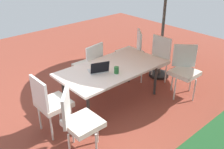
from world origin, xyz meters
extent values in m
cube|color=brown|center=(0.00, 0.00, -0.01)|extent=(10.00, 10.00, 0.02)
cube|color=silver|center=(0.00, 0.00, 0.70)|extent=(1.92, 1.01, 0.04)
cylinder|color=#333333|center=(-0.81, -0.35, 0.34)|extent=(0.05, 0.05, 0.68)
cylinder|color=#333333|center=(0.81, -0.35, 0.34)|extent=(0.05, 0.05, 0.68)
cylinder|color=#333333|center=(-0.81, 0.35, 0.34)|extent=(0.05, 0.05, 0.68)
cylinder|color=#333333|center=(0.81, 0.35, 0.34)|extent=(0.05, 0.05, 0.68)
cylinder|color=#4C4C4C|center=(-1.51, -0.10, 1.15)|extent=(0.06, 0.06, 2.31)
cylinder|color=black|center=(-1.51, -0.10, 0.03)|extent=(0.44, 0.44, 0.06)
cube|color=silver|center=(-1.18, 0.74, 0.49)|extent=(0.46, 0.46, 0.08)
cube|color=white|center=(-1.33, 0.60, 0.76)|extent=(0.33, 0.34, 0.45)
cylinder|color=white|center=(-0.93, 0.73, 0.23)|extent=(0.03, 0.03, 0.45)
cylinder|color=white|center=(-1.17, 1.00, 0.23)|extent=(0.03, 0.03, 0.45)
cylinder|color=white|center=(-1.19, 0.49, 0.23)|extent=(0.03, 0.03, 0.45)
cylinder|color=white|center=(-1.44, 0.75, 0.23)|extent=(0.03, 0.03, 0.45)
cube|color=silver|center=(1.20, 0.01, 0.49)|extent=(0.46, 0.46, 0.08)
cube|color=white|center=(1.41, 0.01, 0.76)|extent=(0.04, 0.44, 0.45)
cylinder|color=white|center=(1.02, 0.19, 0.23)|extent=(0.03, 0.03, 0.45)
cylinder|color=white|center=(1.02, -0.17, 0.23)|extent=(0.03, 0.03, 0.45)
cylinder|color=white|center=(1.38, 0.19, 0.23)|extent=(0.03, 0.03, 0.45)
cylinder|color=white|center=(1.38, -0.17, 0.23)|extent=(0.03, 0.03, 0.45)
cube|color=silver|center=(-1.16, 0.03, 0.49)|extent=(0.46, 0.46, 0.08)
cube|color=white|center=(-1.37, 0.01, 0.76)|extent=(0.07, 0.44, 0.45)
cylinder|color=white|center=(-0.97, -0.14, 0.23)|extent=(0.03, 0.03, 0.45)
cylinder|color=white|center=(-1.00, 0.22, 0.23)|extent=(0.03, 0.03, 0.45)
cylinder|color=white|center=(-1.33, -0.17, 0.23)|extent=(0.03, 0.03, 0.45)
cylinder|color=white|center=(-1.35, 0.19, 0.23)|extent=(0.03, 0.03, 0.45)
cube|color=silver|center=(1.16, 0.70, 0.49)|extent=(0.46, 0.46, 0.08)
cube|color=white|center=(1.32, 0.56, 0.76)|extent=(0.32, 0.36, 0.45)
cylinder|color=white|center=(1.14, 0.95, 0.23)|extent=(0.03, 0.03, 0.45)
cylinder|color=white|center=(0.90, 0.68, 0.23)|extent=(0.03, 0.03, 0.45)
cylinder|color=white|center=(1.41, 0.72, 0.23)|extent=(0.03, 0.03, 0.45)
cylinder|color=white|center=(1.17, 0.45, 0.23)|extent=(0.03, 0.03, 0.45)
cube|color=silver|center=(0.00, -0.74, 0.49)|extent=(0.46, 0.46, 0.08)
cube|color=white|center=(-0.03, -0.53, 0.76)|extent=(0.44, 0.10, 0.45)
cylinder|color=white|center=(-0.15, -0.94, 0.23)|extent=(0.03, 0.03, 0.45)
cylinder|color=white|center=(0.20, -0.89, 0.23)|extent=(0.03, 0.03, 0.45)
cylinder|color=white|center=(-0.21, -0.58, 0.23)|extent=(0.03, 0.03, 0.45)
cylinder|color=white|center=(0.15, -0.53, 0.23)|extent=(0.03, 0.03, 0.45)
cube|color=silver|center=(-1.14, -0.68, 0.49)|extent=(0.46, 0.46, 0.08)
cube|color=white|center=(-1.30, -0.55, 0.76)|extent=(0.31, 0.36, 0.45)
cylinder|color=white|center=(-1.11, -0.94, 0.23)|extent=(0.03, 0.03, 0.45)
cylinder|color=white|center=(-0.89, -0.66, 0.23)|extent=(0.03, 0.03, 0.45)
cylinder|color=white|center=(-1.39, -0.71, 0.23)|extent=(0.03, 0.03, 0.45)
cylinder|color=white|center=(-1.17, -0.43, 0.23)|extent=(0.03, 0.03, 0.45)
cube|color=#B7B7BC|center=(0.28, -0.05, 0.73)|extent=(0.38, 0.32, 0.02)
cube|color=black|center=(0.32, 0.06, 0.84)|extent=(0.32, 0.16, 0.20)
cylinder|color=#286B33|center=(0.10, 0.22, 0.78)|extent=(0.08, 0.08, 0.12)
camera|label=1|loc=(2.75, 3.06, 2.66)|focal=41.36mm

